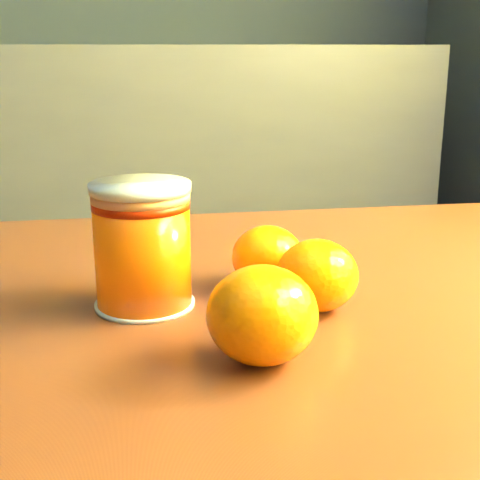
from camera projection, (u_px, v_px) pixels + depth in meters
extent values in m
cube|color=brown|center=(296.00, 343.00, 0.49)|extent=(0.97, 0.71, 0.04)
cylinder|color=#DE5104|center=(143.00, 254.00, 0.50)|extent=(0.07, 0.07, 0.08)
cylinder|color=#F09962|center=(140.00, 196.00, 0.49)|extent=(0.07, 0.07, 0.01)
cylinder|color=silver|center=(140.00, 188.00, 0.48)|extent=(0.07, 0.07, 0.00)
ellipsoid|color=orange|center=(317.00, 275.00, 0.49)|extent=(0.08, 0.08, 0.05)
ellipsoid|color=orange|center=(268.00, 257.00, 0.54)|extent=(0.06, 0.06, 0.05)
ellipsoid|color=orange|center=(262.00, 315.00, 0.41)|extent=(0.07, 0.07, 0.06)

